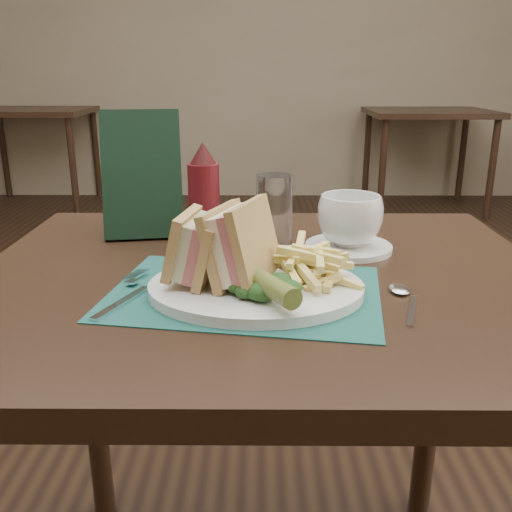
{
  "coord_description": "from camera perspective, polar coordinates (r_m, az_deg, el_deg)",
  "views": [
    {
      "loc": [
        -0.01,
        -1.33,
        1.05
      ],
      "look_at": [
        -0.01,
        -0.56,
        0.8
      ],
      "focal_mm": 40.0,
      "sensor_mm": 36.0,
      "label": 1
    }
  ],
  "objects": [
    {
      "name": "floor",
      "position": [
        1.7,
        0.53,
        -19.92
      ],
      "size": [
        7.0,
        7.0,
        0.0
      ],
      "primitive_type": "plane",
      "color": "black",
      "rests_on": "ground"
    },
    {
      "name": "drinking_glass",
      "position": [
        0.98,
        1.85,
        4.37
      ],
      "size": [
        0.07,
        0.07,
        0.13
      ],
      "primitive_type": "cylinder",
      "rotation": [
        0.0,
        0.0,
        -0.16
      ],
      "color": "white",
      "rests_on": "table_main"
    },
    {
      "name": "placemat",
      "position": [
        0.81,
        -1.12,
        -3.64
      ],
      "size": [
        0.41,
        0.32,
        0.0
      ],
      "primitive_type": "cube",
      "rotation": [
        0.0,
        0.0,
        -0.15
      ],
      "color": "#195249",
      "rests_on": "table_main"
    },
    {
      "name": "sandwich_half_b",
      "position": [
        0.78,
        -2.92,
        1.49
      ],
      "size": [
        0.12,
        0.14,
        0.12
      ],
      "primitive_type": null,
      "rotation": [
        0.0,
        -0.24,
        -0.38
      ],
      "color": "tan",
      "rests_on": "plate"
    },
    {
      "name": "sandwich_half_a",
      "position": [
        0.79,
        -7.4,
        0.95
      ],
      "size": [
        0.09,
        0.11,
        0.1
      ],
      "primitive_type": null,
      "rotation": [
        0.0,
        0.24,
        -0.18
      ],
      "color": "tan",
      "rests_on": "plate"
    },
    {
      "name": "table_main",
      "position": [
        1.07,
        0.64,
        -20.75
      ],
      "size": [
        0.9,
        0.75,
        0.75
      ],
      "primitive_type": null,
      "color": "black",
      "rests_on": "ground"
    },
    {
      "name": "kale_garnish",
      "position": [
        0.74,
        0.9,
        -3.12
      ],
      "size": [
        0.11,
        0.08,
        0.03
      ],
      "primitive_type": null,
      "color": "#173714",
      "rests_on": "plate"
    },
    {
      "name": "wall_back",
      "position": [
        4.95,
        0.46,
        6.1
      ],
      "size": [
        6.0,
        0.0,
        6.0
      ],
      "primitive_type": "plane",
      "rotation": [
        1.57,
        0.0,
        0.0
      ],
      "color": "gray",
      "rests_on": "ground"
    },
    {
      "name": "pickle_spear",
      "position": [
        0.73,
        1.27,
        -2.92
      ],
      "size": [
        0.08,
        0.12,
        0.03
      ],
      "primitive_type": "cylinder",
      "rotation": [
        1.54,
        0.0,
        0.49
      ],
      "color": "#536326",
      "rests_on": "plate"
    },
    {
      "name": "saucer",
      "position": [
        1.0,
        9.22,
        0.87
      ],
      "size": [
        0.17,
        0.17,
        0.01
      ],
      "primitive_type": "cylinder",
      "rotation": [
        0.0,
        0.0,
        0.12
      ],
      "color": "white",
      "rests_on": "table_main"
    },
    {
      "name": "table_bg_left",
      "position": [
        4.89,
        -21.16,
        9.2
      ],
      "size": [
        0.9,
        0.75,
        0.75
      ],
      "primitive_type": null,
      "color": "black",
      "rests_on": "ground"
    },
    {
      "name": "spoon",
      "position": [
        0.79,
        14.89,
        -4.35
      ],
      "size": [
        0.08,
        0.15,
        0.01
      ],
      "primitive_type": null,
      "rotation": [
        0.0,
        0.0,
        -0.29
      ],
      "color": "silver",
      "rests_on": "table_main"
    },
    {
      "name": "coffee_cup",
      "position": [
        0.99,
        9.37,
        3.56
      ],
      "size": [
        0.15,
        0.15,
        0.09
      ],
      "primitive_type": "imported",
      "rotation": [
        0.0,
        0.0,
        0.6
      ],
      "color": "white",
      "rests_on": "saucer"
    },
    {
      "name": "ketchup_bottle",
      "position": [
        0.97,
        -5.22,
        5.87
      ],
      "size": [
        0.06,
        0.06,
        0.19
      ],
      "primitive_type": null,
      "rotation": [
        0.0,
        0.0,
        -0.24
      ],
      "color": "#550E14",
      "rests_on": "table_main"
    },
    {
      "name": "plate",
      "position": [
        0.8,
        -0.02,
        -3.24
      ],
      "size": [
        0.3,
        0.25,
        0.01
      ],
      "primitive_type": null,
      "rotation": [
        0.0,
        0.0,
        -0.02
      ],
      "color": "white",
      "rests_on": "placemat"
    },
    {
      "name": "table_bg_right",
      "position": [
        4.6,
        16.57,
        9.17
      ],
      "size": [
        0.9,
        0.75,
        0.75
      ],
      "primitive_type": null,
      "color": "black",
      "rests_on": "ground"
    },
    {
      "name": "fries_pile",
      "position": [
        0.81,
        5.45,
        -0.48
      ],
      "size": [
        0.18,
        0.2,
        0.05
      ],
      "primitive_type": null,
      "color": "#FAE57D",
      "rests_on": "plate"
    },
    {
      "name": "check_presenter",
      "position": [
        1.08,
        -11.33,
        7.99
      ],
      "size": [
        0.16,
        0.11,
        0.23
      ],
      "primitive_type": "cube",
      "rotation": [
        -0.31,
        0.0,
        0.15
      ],
      "color": "black",
      "rests_on": "table_main"
    },
    {
      "name": "fork",
      "position": [
        0.81,
        -12.84,
        -3.45
      ],
      "size": [
        0.1,
        0.17,
        0.01
      ],
      "primitive_type": null,
      "rotation": [
        0.0,
        0.0,
        -0.39
      ],
      "color": "silver",
      "rests_on": "placemat"
    }
  ]
}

